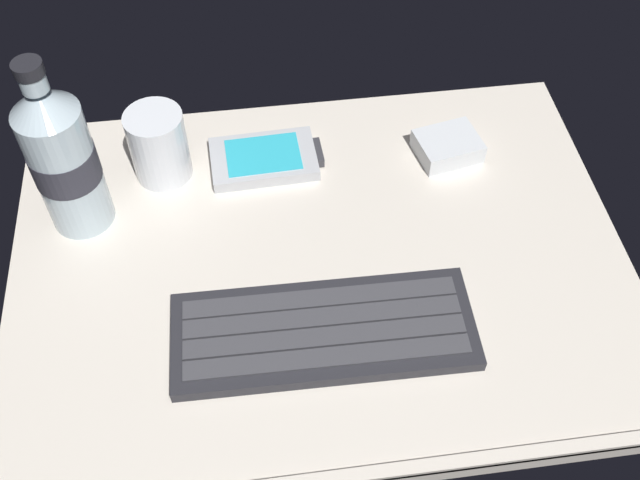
# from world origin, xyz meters

# --- Properties ---
(ground_plane) EXTENTS (0.64, 0.48, 0.03)m
(ground_plane) POSITION_xyz_m (0.00, -0.00, -0.01)
(ground_plane) COLOR beige
(keyboard) EXTENTS (0.29, 0.12, 0.02)m
(keyboard) POSITION_xyz_m (-0.01, -0.09, 0.01)
(keyboard) COLOR #232328
(keyboard) RESTS_ON ground_plane
(handheld_device) EXTENTS (0.13, 0.08, 0.02)m
(handheld_device) POSITION_xyz_m (-0.04, 0.14, 0.01)
(handheld_device) COLOR #B7BABF
(handheld_device) RESTS_ON ground_plane
(juice_cup) EXTENTS (0.06, 0.06, 0.09)m
(juice_cup) POSITION_xyz_m (-0.16, 0.15, 0.04)
(juice_cup) COLOR silver
(juice_cup) RESTS_ON ground_plane
(water_bottle) EXTENTS (0.07, 0.07, 0.21)m
(water_bottle) POSITION_xyz_m (-0.25, 0.09, 0.09)
(water_bottle) COLOR silver
(water_bottle) RESTS_ON ground_plane
(charger_block) EXTENTS (0.08, 0.07, 0.02)m
(charger_block) POSITION_xyz_m (0.17, 0.13, 0.01)
(charger_block) COLOR silver
(charger_block) RESTS_ON ground_plane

